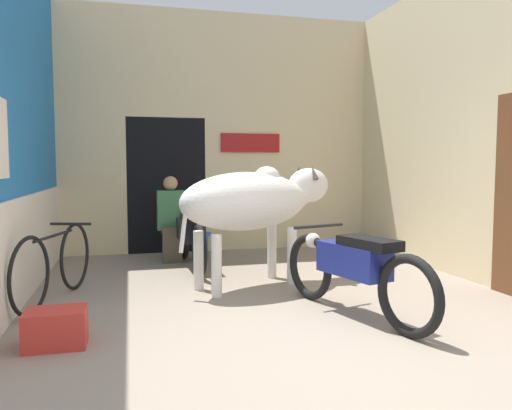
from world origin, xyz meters
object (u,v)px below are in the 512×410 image
object	(u,v)px
motorcycle_near	(353,267)
crate	(56,328)
bicycle	(55,264)
cow	(255,201)
plastic_stool	(201,245)
bucket	(371,246)
motorcycle_far	(191,235)
shopkeeper_seated	(171,217)

from	to	relation	value
motorcycle_near	crate	size ratio (longest dim) A/B	4.38
bicycle	motorcycle_near	bearing A→B (deg)	-23.82
cow	crate	bearing A→B (deg)	-141.99
plastic_stool	bucket	xyz separation A→B (m)	(2.56, -0.24, -0.08)
bucket	crate	bearing A→B (deg)	-144.45
motorcycle_far	bucket	world-z (taller)	motorcycle_far
plastic_stool	motorcycle_far	bearing A→B (deg)	-112.70
plastic_stool	crate	distance (m)	3.52
motorcycle_far	plastic_stool	bearing A→B (deg)	67.30
crate	bucket	world-z (taller)	crate
motorcycle_near	shopkeeper_seated	bearing A→B (deg)	114.39
motorcycle_near	plastic_stool	world-z (taller)	motorcycle_near
bicycle	bucket	distance (m)	4.56
cow	motorcycle_near	world-z (taller)	cow
shopkeeper_seated	motorcycle_near	bearing A→B (deg)	-65.61
motorcycle_far	bucket	bearing A→B (deg)	5.05
cow	plastic_stool	world-z (taller)	cow
cow	shopkeeper_seated	bearing A→B (deg)	115.28
motorcycle_far	bucket	size ratio (longest dim) A/B	7.39
cow	motorcycle_far	bearing A→B (deg)	116.32
cow	crate	world-z (taller)	cow
cow	crate	distance (m)	2.57
motorcycle_near	bicycle	world-z (taller)	motorcycle_near
shopkeeper_seated	plastic_stool	bearing A→B (deg)	-2.47
crate	bucket	distance (m)	5.03
motorcycle_far	plastic_stool	size ratio (longest dim) A/B	4.88
shopkeeper_seated	crate	size ratio (longest dim) A/B	2.74
plastic_stool	motorcycle_near	bearing A→B (deg)	-72.37
bicycle	crate	xyz separation A→B (m)	(0.18, -1.34, -0.23)
motorcycle_far	shopkeeper_seated	bearing A→B (deg)	112.79
cow	bucket	world-z (taller)	cow
plastic_stool	shopkeeper_seated	bearing A→B (deg)	177.53
shopkeeper_seated	crate	world-z (taller)	shopkeeper_seated
motorcycle_near	crate	world-z (taller)	motorcycle_near
cow	plastic_stool	bearing A→B (deg)	102.87
bicycle	bucket	xyz separation A→B (m)	(4.27, 1.59, -0.24)
cow	motorcycle_near	bearing A→B (deg)	-66.76
motorcycle_near	crate	bearing A→B (deg)	-176.34
plastic_stool	crate	world-z (taller)	plastic_stool
cow	bicycle	distance (m)	2.18
motorcycle_near	bucket	xyz separation A→B (m)	(1.60, 2.77, -0.31)
bucket	bicycle	bearing A→B (deg)	-159.63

